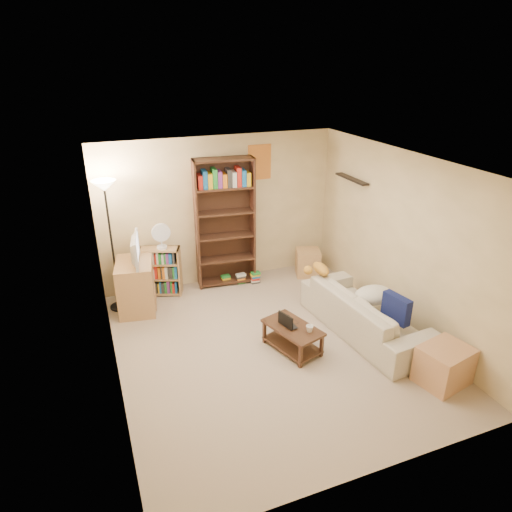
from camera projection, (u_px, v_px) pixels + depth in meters
name	position (u px, v px, depth m)	size (l,w,h in m)	color
room	(273.00, 236.00, 5.58)	(4.50, 4.54, 2.52)	tan
sofa	(366.00, 313.00, 6.45)	(1.02, 2.20, 0.62)	beige
navy_pillow	(396.00, 308.00, 6.00)	(0.41, 0.12, 0.37)	#121A51
cream_blanket	(373.00, 295.00, 6.47)	(0.57, 0.41, 0.25)	silver
tabby_cat	(319.00, 269.00, 6.85)	(0.49, 0.21, 0.17)	gold
coffee_table	(292.00, 335.00, 6.09)	(0.67, 0.91, 0.36)	#46281B
laptop	(292.00, 324.00, 6.07)	(0.21, 0.30, 0.02)	black
laptop_screen	(286.00, 320.00, 5.97)	(0.01, 0.27, 0.18)	white
mug	(310.00, 329.00, 5.90)	(0.14, 0.14, 0.09)	white
tv_remote	(284.00, 315.00, 6.27)	(0.04, 0.14, 0.02)	black
tv_stand	(136.00, 286.00, 7.00)	(0.53, 0.75, 0.80)	tan
television	(132.00, 250.00, 6.75)	(0.22, 0.74, 0.42)	black
tall_bookshelf	(225.00, 220.00, 7.53)	(1.01, 0.43, 2.17)	#47251B
short_bookshelf	(161.00, 271.00, 7.45)	(0.69, 0.46, 0.82)	tan
desk_fan	(161.00, 235.00, 7.17)	(0.29, 0.16, 0.43)	white
floor_lamp	(107.00, 209.00, 6.55)	(0.35, 0.35, 2.04)	black
side_table	(308.00, 263.00, 8.19)	(0.41, 0.41, 0.47)	tan
end_cabinet	(444.00, 365.00, 5.47)	(0.58, 0.48, 0.48)	tan
book_stacks	(242.00, 278.00, 7.94)	(0.64, 0.31, 0.20)	red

